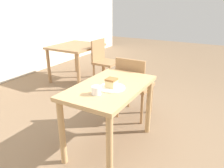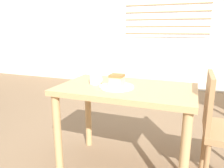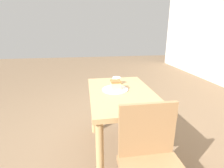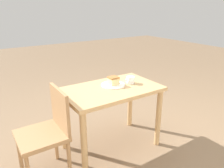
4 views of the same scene
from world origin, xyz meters
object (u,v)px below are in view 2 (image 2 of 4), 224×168
at_px(dining_table_near, 126,101).
at_px(coffee_mug, 96,79).
at_px(cake_slice, 117,80).
at_px(plate, 117,87).

height_order(dining_table_near, coffee_mug, coffee_mug).
relative_size(cake_slice, coffee_mug, 1.04).
height_order(dining_table_near, plate, plate).
xyz_separation_m(plate, coffee_mug, (-0.19, 0.05, 0.03)).
bearing_deg(cake_slice, coffee_mug, 166.95).
height_order(plate, coffee_mug, coffee_mug).
distance_m(plate, coffee_mug, 0.20).
distance_m(plate, cake_slice, 0.05).
distance_m(cake_slice, coffee_mug, 0.20).
xyz_separation_m(dining_table_near, cake_slice, (-0.06, -0.05, 0.17)).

